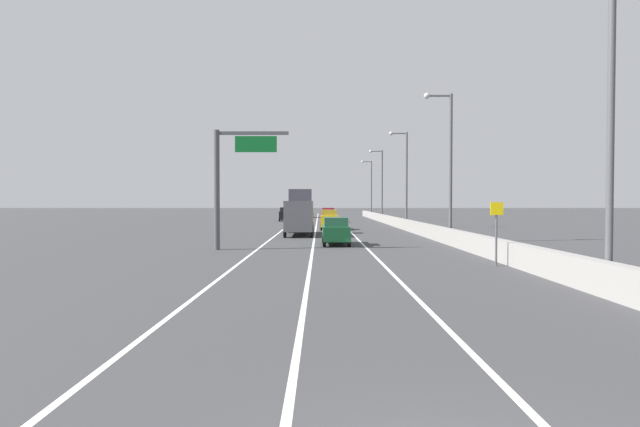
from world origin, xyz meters
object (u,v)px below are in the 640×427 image
object	(u,v)px
lamp_post_right_second	(446,157)
speed_advisory_sign	(495,229)
lamp_post_right_fifth	(369,185)
car_red_1	(326,215)
car_green_5	(334,231)
car_white_4	(294,212)
lamp_post_right_third	(403,173)
box_truck	(298,214)
car_gray_3	(307,212)
lamp_post_right_near	(602,103)
lamp_post_right_fourth	(379,180)
car_yellow_0	(328,220)
overhead_sign_gantry	(227,174)
car_black_2	(284,214)

from	to	relation	value
lamp_post_right_second	speed_advisory_sign	bearing A→B (deg)	-94.95
lamp_post_right_fifth	car_red_1	distance (m)	28.90
lamp_post_right_second	car_green_5	world-z (taller)	lamp_post_right_second
lamp_post_right_fifth	car_white_4	bearing A→B (deg)	-172.15
lamp_post_right_third	box_truck	bearing A→B (deg)	-132.74
car_red_1	car_gray_3	size ratio (longest dim) A/B	0.91
lamp_post_right_near	car_white_4	xyz separation A→B (m)	(-14.11, 80.68, -5.33)
lamp_post_right_fourth	car_green_5	xyz separation A→B (m)	(-8.37, -43.60, -5.33)
car_red_1	car_white_4	world-z (taller)	car_red_1
lamp_post_right_third	car_yellow_0	distance (m)	10.87
speed_advisory_sign	lamp_post_right_second	bearing A→B (deg)	85.05
lamp_post_right_near	car_green_5	world-z (taller)	lamp_post_right_near
lamp_post_right_near	lamp_post_right_third	bearing A→B (deg)	89.53
lamp_post_right_fifth	car_gray_3	bearing A→B (deg)	-158.56
lamp_post_right_near	lamp_post_right_second	size ratio (longest dim) A/B	1.00
overhead_sign_gantry	car_yellow_0	size ratio (longest dim) A/B	1.56
car_black_2	car_white_4	xyz separation A→B (m)	(0.55, 20.22, -0.09)
lamp_post_right_fourth	lamp_post_right_third	bearing A→B (deg)	-89.23
car_yellow_0	box_truck	size ratio (longest dim) A/B	0.59
car_yellow_0	overhead_sign_gantry	bearing A→B (deg)	-106.56
speed_advisory_sign	lamp_post_right_fifth	bearing A→B (deg)	88.77
car_white_4	overhead_sign_gantry	bearing A→B (deg)	-90.89
car_yellow_0	car_black_2	xyz separation A→B (m)	(-6.28, 22.97, -0.00)
car_black_2	car_green_5	world-z (taller)	car_black_2
speed_advisory_sign	car_black_2	size ratio (longest dim) A/B	0.66
overhead_sign_gantry	car_black_2	distance (m)	45.83
lamp_post_right_fifth	car_yellow_0	world-z (taller)	lamp_post_right_fifth
lamp_post_right_fifth	box_truck	xyz separation A→B (m)	(-11.73, -53.87, -4.39)
speed_advisory_sign	car_white_4	size ratio (longest dim) A/B	0.65
lamp_post_right_second	car_green_5	size ratio (longest dim) A/B	2.50
lamp_post_right_near	box_truck	world-z (taller)	lamp_post_right_near
lamp_post_right_third	lamp_post_right_fourth	size ratio (longest dim) A/B	1.00
overhead_sign_gantry	car_white_4	world-z (taller)	overhead_sign_gantry
lamp_post_right_third	car_gray_3	xyz separation A→B (m)	(-11.96, 36.59, -5.29)
speed_advisory_sign	overhead_sign_gantry	bearing A→B (deg)	150.24
lamp_post_right_fifth	car_black_2	bearing A→B (deg)	-124.27
car_yellow_0	lamp_post_right_near	bearing A→B (deg)	-77.41
car_red_1	car_gray_3	xyz separation A→B (m)	(-3.35, 22.27, -0.04)
lamp_post_right_near	car_yellow_0	distance (m)	38.77
car_red_1	car_white_4	distance (m)	25.69
lamp_post_right_third	car_red_1	world-z (taller)	lamp_post_right_third
lamp_post_right_near	box_truck	bearing A→B (deg)	111.31
speed_advisory_sign	car_yellow_0	size ratio (longest dim) A/B	0.62
lamp_post_right_near	car_white_4	world-z (taller)	lamp_post_right_near
lamp_post_right_third	car_gray_3	size ratio (longest dim) A/B	2.44
overhead_sign_gantry	lamp_post_right_third	xyz separation A→B (m)	(15.46, 26.56, 1.57)
overhead_sign_gantry	lamp_post_right_second	bearing A→B (deg)	21.20
car_red_1	car_white_4	size ratio (longest dim) A/B	0.90
car_green_5	box_truck	world-z (taller)	box_truck
car_black_2	car_gray_3	bearing A→B (deg)	80.15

